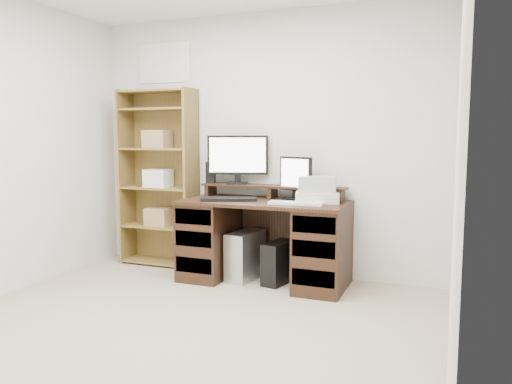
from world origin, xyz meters
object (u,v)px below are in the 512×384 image
Objects in this scene: monitor_wide at (238,157)px; tower_black at (279,262)px; printer at (318,197)px; desk at (265,240)px; tower_silver at (245,255)px; bookshelf at (160,176)px; monitor_small at (295,176)px.

monitor_wide is 1.09m from tower_black.
printer is at bearing -26.93° from monitor_wide.
desk is 3.35× the size of tower_silver.
bookshelf reaches higher than tower_silver.
tower_silver is at bearing -170.03° from tower_black.
tower_silver is (-0.67, -0.05, -0.57)m from printer.
printer is (0.47, 0.06, 0.41)m from desk.
bookshelf is at bearing 176.01° from tower_silver.
tower_black is at bearing 1.08° from desk.
monitor_wide is 1.29× the size of tower_silver.
printer is at bearing 7.01° from desk.
bookshelf reaches higher than desk.
monitor_wide reaches higher than printer.
printer is 0.83× the size of tower_silver.
tower_black is (-0.34, -0.06, -0.61)m from printer.
bookshelf is at bearing -158.16° from monitor_small.
bookshelf is (-1.71, 0.15, 0.12)m from printer.
monitor_wide is 1.42× the size of tower_black.
monitor_wide is at bearing 0.96° from bookshelf.
monitor_wide is at bearing 134.95° from tower_silver.
desk is 3.70× the size of tower_black.
desk is 3.83× the size of monitor_small.
tower_silver is at bearing -136.54° from monitor_small.
printer is 0.21× the size of bookshelf.
desk is 0.64m from monitor_small.
tower_silver is (0.17, -0.22, -0.91)m from monitor_wide.
tower_silver is at bearing 170.29° from printer.
monitor_wide is 0.95m from tower_silver.
monitor_small is at bearing 26.83° from tower_silver.
tower_black is 0.23× the size of bookshelf.
bookshelf reaches higher than printer.
tower_silver is at bearing 176.50° from desk.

